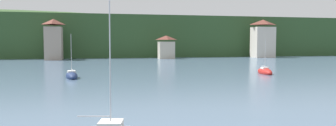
% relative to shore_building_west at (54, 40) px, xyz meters
% --- Properties ---
extents(wooded_hillside, '(352.00, 63.19, 24.79)m').
position_rel_shore_building_west_xyz_m(wooded_hillside, '(-11.69, 40.95, 0.24)').
color(wooded_hillside, '#2D4C28').
rests_on(wooded_hillside, ground_plane).
extents(shore_building_west, '(4.23, 6.16, 10.20)m').
position_rel_shore_building_west_xyz_m(shore_building_west, '(0.00, 0.00, 0.00)').
color(shore_building_west, gray).
rests_on(shore_building_west, ground_plane).
extents(shore_building_westcentral, '(4.25, 3.46, 6.19)m').
position_rel_shore_building_west_xyz_m(shore_building_westcentral, '(28.63, -1.28, -1.95)').
color(shore_building_westcentral, '#BCB29E').
rests_on(shore_building_westcentral, ground_plane).
extents(shore_building_central, '(6.16, 4.50, 10.85)m').
position_rel_shore_building_west_xyz_m(shore_building_central, '(57.26, -0.79, 0.32)').
color(shore_building_central, beige).
rests_on(shore_building_central, ground_plane).
extents(sailboat_far_3, '(1.96, 4.98, 5.74)m').
position_rel_shore_building_west_xyz_m(sailboat_far_3, '(6.67, -44.77, -4.67)').
color(sailboat_far_3, navy).
rests_on(sailboat_far_3, ground_plane).
extents(sailboat_far_6, '(2.02, 4.50, 5.21)m').
position_rel_shore_building_west_xyz_m(sailboat_far_6, '(32.71, -45.43, -4.67)').
color(sailboat_far_6, red).
rests_on(sailboat_far_6, ground_plane).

